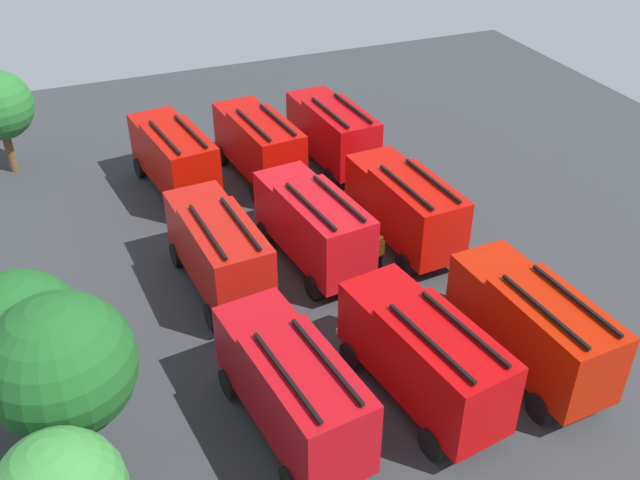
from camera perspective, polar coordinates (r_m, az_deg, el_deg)
The scene contains 19 objects.
ground_plane at distance 32.72m, azimuth 0.00°, elevation -2.05°, with size 54.87×54.87×0.00m, color #2D3033.
fire_truck_0 at distance 27.20m, azimuth 16.56°, elevation -6.48°, with size 7.34×3.14×3.88m.
fire_truck_1 at distance 33.29m, azimuth 6.75°, elevation 2.79°, with size 7.35×3.15×3.88m.
fire_truck_2 at distance 40.27m, azimuth 0.98°, elevation 8.70°, with size 7.35×3.15×3.88m.
fire_truck_3 at distance 25.15m, azimuth 8.23°, elevation -9.01°, with size 7.49×3.65×3.88m.
fire_truck_4 at distance 31.68m, azimuth -0.58°, elevation 1.32°, with size 7.45×3.48×3.88m.
fire_truck_5 at distance 38.99m, azimuth -4.93°, elevation 7.71°, with size 7.42×3.36×3.88m.
fire_truck_6 at distance 23.83m, azimuth -2.31°, elevation -11.54°, with size 7.46×3.53×3.88m.
fire_truck_7 at distance 30.34m, azimuth -8.15°, elevation -0.66°, with size 7.37×3.22×3.88m.
fire_truck_8 at distance 38.30m, azimuth -11.62°, elevation 6.63°, with size 7.48×3.58×3.88m.
firefighter_0 at distance 44.66m, azimuth -3.74°, elevation 9.43°, with size 0.30×0.45×1.60m.
firefighter_1 at distance 41.98m, azimuth -2.95°, elevation 7.90°, with size 0.46×0.47×1.68m.
firefighter_2 at distance 37.01m, azimuth 7.63°, elevation 3.90°, with size 0.48×0.43×1.67m.
firefighter_3 at distance 32.05m, azimuth 4.77°, elevation -0.91°, with size 0.36×0.47×1.73m.
tree_1 at distance 22.23m, azimuth -19.97°, elevation -9.45°, with size 4.40×4.40×6.82m.
tree_2 at distance 24.29m, azimuth -22.74°, elevation -6.98°, with size 4.10×4.10×6.35m.
traffic_cone_0 at distance 38.49m, azimuth 6.11°, elevation 4.27°, with size 0.51×0.51×0.73m, color #F2600C.
traffic_cone_1 at distance 33.27m, azimuth 14.48°, elevation -1.96°, with size 0.43×0.43×0.61m, color #F2600C.
traffic_cone_2 at distance 37.89m, azimuth 5.07°, elevation 3.73°, with size 0.42×0.42×0.60m, color #F2600C.
Camera 1 is at (-24.74, 9.92, 18.98)m, focal length 40.02 mm.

